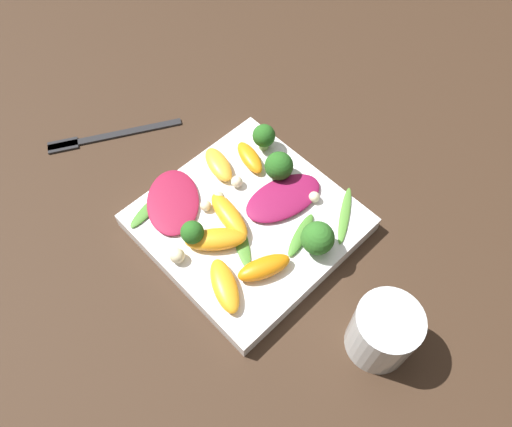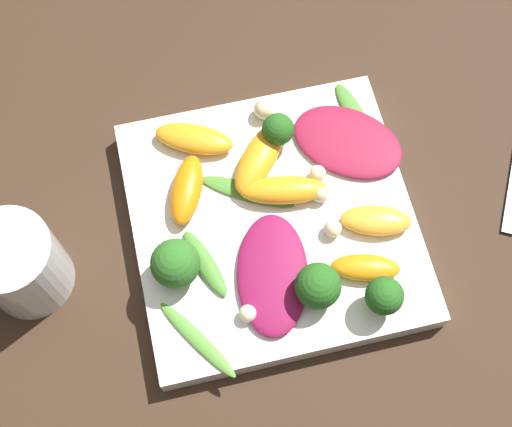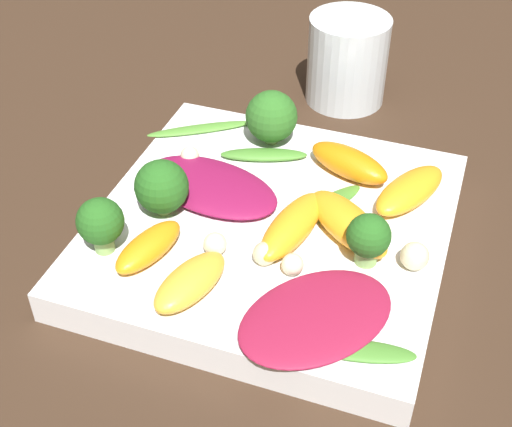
# 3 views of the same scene
# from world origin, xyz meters

# --- Properties ---
(ground_plane) EXTENTS (2.40, 2.40, 0.00)m
(ground_plane) POSITION_xyz_m (0.00, 0.00, 0.00)
(ground_plane) COLOR #382619
(plate) EXTENTS (0.24, 0.24, 0.02)m
(plate) POSITION_xyz_m (0.00, 0.00, 0.01)
(plate) COLOR white
(plate) RESTS_ON ground_plane
(drinking_glass) EXTENTS (0.07, 0.07, 0.08)m
(drinking_glass) POSITION_xyz_m (-0.00, 0.22, 0.04)
(drinking_glass) COLOR white
(drinking_glass) RESTS_ON ground_plane
(fork) EXTENTS (0.18, 0.11, 0.01)m
(fork) POSITION_xyz_m (0.05, -0.26, 0.00)
(fork) COLOR #262628
(fork) RESTS_ON ground_plane
(radicchio_leaf_0) EXTENTS (0.12, 0.12, 0.01)m
(radicchio_leaf_0) POSITION_xyz_m (0.06, -0.08, 0.03)
(radicchio_leaf_0) COLOR maroon
(radicchio_leaf_0) RESTS_ON plate
(radicchio_leaf_1) EXTENTS (0.12, 0.08, 0.01)m
(radicchio_leaf_1) POSITION_xyz_m (-0.05, 0.01, 0.03)
(radicchio_leaf_1) COLOR maroon
(radicchio_leaf_1) RESTS_ON plate
(orange_segment_0) EXTENTS (0.08, 0.07, 0.02)m
(orange_segment_0) POSITION_xyz_m (0.05, -0.00, 0.04)
(orange_segment_0) COLOR orange
(orange_segment_0) RESTS_ON plate
(orange_segment_1) EXTENTS (0.04, 0.06, 0.02)m
(orange_segment_1) POSITION_xyz_m (-0.06, -0.06, 0.03)
(orange_segment_1) COLOR orange
(orange_segment_1) RESTS_ON plate
(orange_segment_2) EXTENTS (0.06, 0.08, 0.02)m
(orange_segment_2) POSITION_xyz_m (0.09, 0.05, 0.03)
(orange_segment_2) COLOR orange
(orange_segment_2) RESTS_ON plate
(orange_segment_3) EXTENTS (0.04, 0.08, 0.02)m
(orange_segment_3) POSITION_xyz_m (0.02, -0.01, 0.03)
(orange_segment_3) COLOR orange
(orange_segment_3) RESTS_ON plate
(orange_segment_4) EXTENTS (0.04, 0.07, 0.02)m
(orange_segment_4) POSITION_xyz_m (-0.03, -0.08, 0.03)
(orange_segment_4) COLOR #FCAD33
(orange_segment_4) RESTS_ON plate
(orange_segment_5) EXTENTS (0.07, 0.05, 0.02)m
(orange_segment_5) POSITION_xyz_m (0.04, 0.07, 0.04)
(orange_segment_5) COLOR orange
(orange_segment_5) RESTS_ON plate
(broccoli_floret_0) EXTENTS (0.04, 0.04, 0.04)m
(broccoli_floret_0) POSITION_xyz_m (-0.03, 0.09, 0.05)
(broccoli_floret_0) COLOR #7A9E51
(broccoli_floret_0) RESTS_ON plate
(broccoli_floret_1) EXTENTS (0.03, 0.03, 0.04)m
(broccoli_floret_1) POSITION_xyz_m (0.07, -0.02, 0.05)
(broccoli_floret_1) COLOR #84AD5B
(broccoli_floret_1) RESTS_ON plate
(broccoli_floret_2) EXTENTS (0.04, 0.04, 0.04)m
(broccoli_floret_2) POSITION_xyz_m (-0.08, -0.02, 0.05)
(broccoli_floret_2) COLOR #7A9E51
(broccoli_floret_2) RESTS_ON plate
(broccoli_floret_3) EXTENTS (0.03, 0.03, 0.04)m
(broccoli_floret_3) POSITION_xyz_m (-0.10, -0.07, 0.05)
(broccoli_floret_3) COLOR #84AD5B
(broccoli_floret_3) RESTS_ON plate
(arugula_sprig_0) EXTENTS (0.07, 0.03, 0.00)m
(arugula_sprig_0) POSITION_xyz_m (0.09, -0.10, 0.03)
(arugula_sprig_0) COLOR #47842D
(arugula_sprig_0) RESTS_ON plate
(arugula_sprig_1) EXTENTS (0.07, 0.04, 0.01)m
(arugula_sprig_1) POSITION_xyz_m (-0.03, 0.07, 0.03)
(arugula_sprig_1) COLOR #47842D
(arugula_sprig_1) RESTS_ON plate
(arugula_sprig_2) EXTENTS (0.08, 0.06, 0.00)m
(arugula_sprig_2) POSITION_xyz_m (-0.09, 0.09, 0.03)
(arugula_sprig_2) COLOR #518E33
(arugula_sprig_2) RESTS_ON plate
(arugula_sprig_3) EXTENTS (0.06, 0.08, 0.00)m
(arugula_sprig_3) POSITION_xyz_m (0.03, 0.02, 0.03)
(arugula_sprig_3) COLOR #47842D
(arugula_sprig_3) RESTS_ON plate
(macadamia_nut_0) EXTENTS (0.02, 0.02, 0.02)m
(macadamia_nut_0) POSITION_xyz_m (0.10, -0.02, 0.03)
(macadamia_nut_0) COLOR beige
(macadamia_nut_0) RESTS_ON plate
(macadamia_nut_1) EXTENTS (0.01, 0.01, 0.01)m
(macadamia_nut_1) POSITION_xyz_m (-0.08, 0.04, 0.03)
(macadamia_nut_1) COLOR beige
(macadamia_nut_1) RESTS_ON plate
(macadamia_nut_2) EXTENTS (0.02, 0.02, 0.02)m
(macadamia_nut_2) POSITION_xyz_m (-0.02, -0.05, 0.03)
(macadamia_nut_2) COLOR beige
(macadamia_nut_2) RESTS_ON plate
(macadamia_nut_3) EXTENTS (0.01, 0.01, 0.01)m
(macadamia_nut_3) POSITION_xyz_m (0.03, -0.05, 0.03)
(macadamia_nut_3) COLOR beige
(macadamia_nut_3) RESTS_ON plate
(macadamia_nut_4) EXTENTS (0.02, 0.02, 0.02)m
(macadamia_nut_4) POSITION_xyz_m (0.01, -0.04, 0.03)
(macadamia_nut_4) COLOR beige
(macadamia_nut_4) RESTS_ON plate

